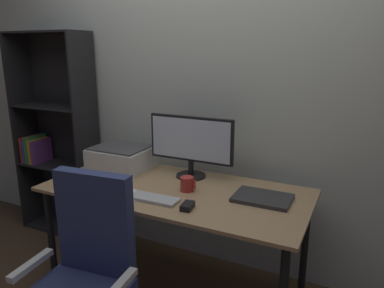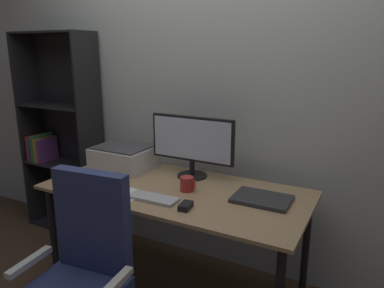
{
  "view_description": "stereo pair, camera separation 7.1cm",
  "coord_description": "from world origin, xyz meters",
  "px_view_note": "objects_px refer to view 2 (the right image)",
  "views": [
    {
      "loc": [
        1.01,
        -1.83,
        1.57
      ],
      "look_at": [
        0.1,
        0.04,
        1.03
      ],
      "focal_mm": 34.0,
      "sensor_mm": 36.0,
      "label": 1
    },
    {
      "loc": [
        1.08,
        -1.8,
        1.57
      ],
      "look_at": [
        0.1,
        0.04,
        1.03
      ],
      "focal_mm": 34.0,
      "sensor_mm": 36.0,
      "label": 2
    }
  ],
  "objects_px": {
    "printer": "(124,157)",
    "keyboard": "(153,198)",
    "coffee_mug": "(187,184)",
    "laptop": "(262,199)",
    "monitor": "(192,142)",
    "bookshelf": "(62,136)",
    "mouse": "(186,206)",
    "desk": "(175,200)"
  },
  "relations": [
    {
      "from": "desk",
      "to": "printer",
      "type": "height_order",
      "value": "printer"
    },
    {
      "from": "monitor",
      "to": "bookshelf",
      "type": "height_order",
      "value": "bookshelf"
    },
    {
      "from": "mouse",
      "to": "laptop",
      "type": "height_order",
      "value": "mouse"
    },
    {
      "from": "monitor",
      "to": "mouse",
      "type": "distance_m",
      "value": 0.56
    },
    {
      "from": "coffee_mug",
      "to": "printer",
      "type": "xyz_separation_m",
      "value": [
        -0.62,
        0.18,
        0.04
      ]
    },
    {
      "from": "mouse",
      "to": "keyboard",
      "type": "bearing_deg",
      "value": 167.93
    },
    {
      "from": "desk",
      "to": "keyboard",
      "type": "xyz_separation_m",
      "value": [
        -0.02,
        -0.21,
        0.09
      ]
    },
    {
      "from": "laptop",
      "to": "printer",
      "type": "xyz_separation_m",
      "value": [
        -1.06,
        0.11,
        0.07
      ]
    },
    {
      "from": "monitor",
      "to": "keyboard",
      "type": "xyz_separation_m",
      "value": [
        -0.01,
        -0.45,
        -0.23
      ]
    },
    {
      "from": "desk",
      "to": "monitor",
      "type": "relative_size",
      "value": 2.75
    },
    {
      "from": "monitor",
      "to": "laptop",
      "type": "bearing_deg",
      "value": -17.43
    },
    {
      "from": "coffee_mug",
      "to": "mouse",
      "type": "bearing_deg",
      "value": -62.42
    },
    {
      "from": "keyboard",
      "to": "laptop",
      "type": "xyz_separation_m",
      "value": [
        0.55,
        0.28,
        0.0
      ]
    },
    {
      "from": "laptop",
      "to": "monitor",
      "type": "bearing_deg",
      "value": 162.07
    },
    {
      "from": "monitor",
      "to": "bookshelf",
      "type": "xyz_separation_m",
      "value": [
        -1.36,
        0.14,
        -0.14
      ]
    },
    {
      "from": "desk",
      "to": "printer",
      "type": "relative_size",
      "value": 4.05
    },
    {
      "from": "desk",
      "to": "mouse",
      "type": "bearing_deg",
      "value": -48.6
    },
    {
      "from": "bookshelf",
      "to": "printer",
      "type": "bearing_deg",
      "value": -13.38
    },
    {
      "from": "coffee_mug",
      "to": "printer",
      "type": "relative_size",
      "value": 0.24
    },
    {
      "from": "laptop",
      "to": "printer",
      "type": "distance_m",
      "value": 1.07
    },
    {
      "from": "desk",
      "to": "coffee_mug",
      "type": "relative_size",
      "value": 16.76
    },
    {
      "from": "mouse",
      "to": "laptop",
      "type": "bearing_deg",
      "value": 35.1
    },
    {
      "from": "printer",
      "to": "keyboard",
      "type": "bearing_deg",
      "value": -37.12
    },
    {
      "from": "coffee_mug",
      "to": "laptop",
      "type": "xyz_separation_m",
      "value": [
        0.45,
        0.07,
        -0.03
      ]
    },
    {
      "from": "mouse",
      "to": "laptop",
      "type": "xyz_separation_m",
      "value": [
        0.33,
        0.3,
        -0.01
      ]
    },
    {
      "from": "printer",
      "to": "bookshelf",
      "type": "bearing_deg",
      "value": 166.62
    },
    {
      "from": "laptop",
      "to": "bookshelf",
      "type": "relative_size",
      "value": 0.19
    },
    {
      "from": "coffee_mug",
      "to": "monitor",
      "type": "bearing_deg",
      "value": 111.03
    },
    {
      "from": "monitor",
      "to": "laptop",
      "type": "relative_size",
      "value": 1.84
    },
    {
      "from": "mouse",
      "to": "printer",
      "type": "xyz_separation_m",
      "value": [
        -0.73,
        0.41,
        0.06
      ]
    },
    {
      "from": "desk",
      "to": "bookshelf",
      "type": "distance_m",
      "value": 1.43
    },
    {
      "from": "mouse",
      "to": "printer",
      "type": "height_order",
      "value": "printer"
    },
    {
      "from": "coffee_mug",
      "to": "bookshelf",
      "type": "bearing_deg",
      "value": 165.29
    },
    {
      "from": "keyboard",
      "to": "bookshelf",
      "type": "height_order",
      "value": "bookshelf"
    },
    {
      "from": "keyboard",
      "to": "bookshelf",
      "type": "relative_size",
      "value": 0.17
    },
    {
      "from": "monitor",
      "to": "coffee_mug",
      "type": "relative_size",
      "value": 6.08
    },
    {
      "from": "coffee_mug",
      "to": "laptop",
      "type": "relative_size",
      "value": 0.3
    },
    {
      "from": "monitor",
      "to": "printer",
      "type": "xyz_separation_m",
      "value": [
        -0.52,
        -0.06,
        -0.16
      ]
    },
    {
      "from": "keyboard",
      "to": "printer",
      "type": "bearing_deg",
      "value": 141.84
    },
    {
      "from": "laptop",
      "to": "desk",
      "type": "bearing_deg",
      "value": -173.11
    },
    {
      "from": "bookshelf",
      "to": "laptop",
      "type": "bearing_deg",
      "value": -9.27
    },
    {
      "from": "printer",
      "to": "bookshelf",
      "type": "relative_size",
      "value": 0.23
    }
  ]
}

